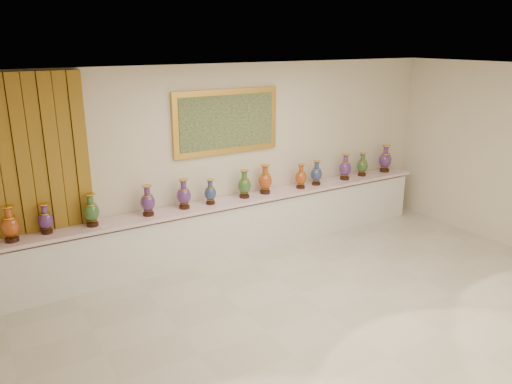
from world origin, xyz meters
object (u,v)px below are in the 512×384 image
vase_2 (91,212)px  counter (238,225)px  vase_0 (10,226)px  vase_1 (46,220)px

vase_2 → counter: bearing=0.6°
vase_0 → vase_1: bearing=8.3°
counter → vase_0: 3.37m
vase_1 → vase_2: bearing=-3.4°
vase_0 → vase_2: vase_0 is taller
counter → vase_2: size_ratio=15.85×
vase_0 → vase_2: size_ratio=1.03×
vase_1 → vase_2: vase_2 is taller
counter → vase_2: (-2.30, -0.02, 0.67)m
vase_0 → counter: bearing=0.9°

